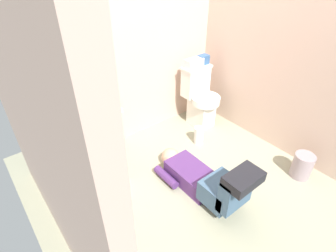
# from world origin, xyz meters

# --- Properties ---
(ground_plane) EXTENTS (2.77, 2.94, 0.04)m
(ground_plane) POSITION_xyz_m (0.00, 0.00, -0.02)
(ground_plane) COLOR gray
(wall_back) EXTENTS (2.43, 0.08, 2.40)m
(wall_back) POSITION_xyz_m (0.00, 1.01, 1.20)
(wall_back) COLOR beige
(wall_back) RESTS_ON ground_plane
(wall_left) EXTENTS (0.08, 1.94, 2.40)m
(wall_left) POSITION_xyz_m (-1.18, 0.00, 1.20)
(wall_left) COLOR beige
(wall_left) RESTS_ON ground_plane
(wall_right) EXTENTS (0.08, 1.94, 2.40)m
(wall_right) POSITION_xyz_m (1.18, 0.00, 1.20)
(wall_right) COLOR beige
(wall_right) RESTS_ON ground_plane
(toilet) EXTENTS (0.36, 0.46, 0.75)m
(toilet) POSITION_xyz_m (0.78, 0.67, 0.37)
(toilet) COLOR silver
(toilet) RESTS_ON ground_plane
(vanity_cabinet) EXTENTS (0.60, 0.52, 0.82)m
(vanity_cabinet) POSITION_xyz_m (-0.75, 0.61, 0.42)
(vanity_cabinet) COLOR silver
(vanity_cabinet) RESTS_ON ground_plane
(faucet) EXTENTS (0.02, 0.02, 0.10)m
(faucet) POSITION_xyz_m (-0.75, 0.75, 0.87)
(faucet) COLOR silver
(faucet) RESTS_ON vanity_cabinet
(person_plumber) EXTENTS (0.39, 1.06, 0.52)m
(person_plumber) POSITION_xyz_m (-0.01, -0.24, 0.18)
(person_plumber) COLOR #512D6B
(person_plumber) RESTS_ON ground_plane
(tissue_box) EXTENTS (0.22, 0.11, 0.10)m
(tissue_box) POSITION_xyz_m (0.74, 0.76, 0.80)
(tissue_box) COLOR silver
(tissue_box) RESTS_ON toilet
(toiletry_bag) EXTENTS (0.12, 0.09, 0.11)m
(toiletry_bag) POSITION_xyz_m (0.89, 0.76, 0.81)
(toiletry_bag) COLOR #33598C
(toiletry_bag) RESTS_ON toilet
(soap_dispenser) EXTENTS (0.06, 0.06, 0.17)m
(soap_dispenser) POSITION_xyz_m (-0.94, 0.73, 0.89)
(soap_dispenser) COLOR green
(soap_dispenser) RESTS_ON vanity_cabinet
(bottle_green) EXTENTS (0.06, 0.06, 0.17)m
(bottle_green) POSITION_xyz_m (-0.85, 0.73, 0.91)
(bottle_green) COLOR #539F4F
(bottle_green) RESTS_ON vanity_cabinet
(bottle_white) EXTENTS (0.06, 0.06, 0.13)m
(bottle_white) POSITION_xyz_m (-0.78, 0.70, 0.88)
(bottle_white) COLOR white
(bottle_white) RESTS_ON vanity_cabinet
(bottle_blue) EXTENTS (0.05, 0.05, 0.17)m
(bottle_blue) POSITION_xyz_m (-0.72, 0.76, 0.90)
(bottle_blue) COLOR #4267B8
(bottle_blue) RESTS_ON vanity_cabinet
(bottle_clear) EXTENTS (0.05, 0.05, 0.12)m
(bottle_clear) POSITION_xyz_m (-0.65, 0.68, 0.88)
(bottle_clear) COLOR silver
(bottle_clear) RESTS_ON vanity_cabinet
(bottle_amber) EXTENTS (0.06, 0.06, 0.12)m
(bottle_amber) POSITION_xyz_m (-0.57, 0.68, 0.88)
(bottle_amber) COLOR gold
(bottle_amber) RESTS_ON vanity_cabinet
(trash_can) EXTENTS (0.19, 0.19, 0.26)m
(trash_can) POSITION_xyz_m (0.92, -0.67, 0.13)
(trash_can) COLOR #9F8A8F
(trash_can) RESTS_ON ground_plane
(paper_towel_roll) EXTENTS (0.11, 0.11, 0.22)m
(paper_towel_roll) POSITION_xyz_m (0.48, 0.35, 0.11)
(paper_towel_roll) COLOR white
(paper_towel_roll) RESTS_ON ground_plane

